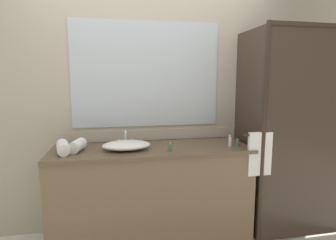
% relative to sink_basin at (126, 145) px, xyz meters
% --- Properties ---
extents(ground_plane, '(8.00, 8.00, 0.00)m').
position_rel_sink_basin_xyz_m(ground_plane, '(0.23, 0.02, -0.94)').
color(ground_plane, silver).
extents(wall_back_with_mirror, '(4.40, 0.06, 2.60)m').
position_rel_sink_basin_xyz_m(wall_back_with_mirror, '(0.23, 0.37, 0.37)').
color(wall_back_with_mirror, '#B2A893').
rests_on(wall_back_with_mirror, ground_plane).
extents(vanity_cabinet, '(1.80, 0.58, 0.90)m').
position_rel_sink_basin_xyz_m(vanity_cabinet, '(0.23, 0.03, -0.49)').
color(vanity_cabinet, brown).
rests_on(vanity_cabinet, ground_plane).
extents(shower_enclosure, '(1.20, 0.59, 2.00)m').
position_rel_sink_basin_xyz_m(shower_enclosure, '(1.50, -0.16, 0.08)').
color(shower_enclosure, '#2D2319').
rests_on(shower_enclosure, ground_plane).
extents(sink_basin, '(0.43, 0.30, 0.08)m').
position_rel_sink_basin_xyz_m(sink_basin, '(0.00, 0.00, 0.00)').
color(sink_basin, white).
rests_on(sink_basin, vanity_cabinet).
extents(faucet, '(0.17, 0.12, 0.15)m').
position_rel_sink_basin_xyz_m(faucet, '(0.00, 0.17, 0.01)').
color(faucet, silver).
rests_on(faucet, vanity_cabinet).
extents(amenity_bottle_conditioner, '(0.03, 0.03, 0.08)m').
position_rel_sink_basin_xyz_m(amenity_bottle_conditioner, '(0.37, -0.14, -0.00)').
color(amenity_bottle_conditioner, '#4C7056').
rests_on(amenity_bottle_conditioner, vanity_cabinet).
extents(amenity_bottle_body_wash, '(0.03, 0.03, 0.09)m').
position_rel_sink_basin_xyz_m(amenity_bottle_body_wash, '(1.03, -0.07, 0.00)').
color(amenity_bottle_body_wash, '#4C7056').
rests_on(amenity_bottle_body_wash, vanity_cabinet).
extents(amenity_bottle_shampoo, '(0.03, 0.03, 0.10)m').
position_rel_sink_basin_xyz_m(amenity_bottle_shampoo, '(0.95, -0.07, 0.01)').
color(amenity_bottle_shampoo, silver).
rests_on(amenity_bottle_shampoo, vanity_cabinet).
extents(rolled_towel_near_edge, '(0.15, 0.27, 0.10)m').
position_rel_sink_basin_xyz_m(rolled_towel_near_edge, '(-0.53, -0.03, 0.01)').
color(rolled_towel_near_edge, white).
rests_on(rolled_towel_near_edge, vanity_cabinet).
extents(rolled_towel_middle, '(0.14, 0.23, 0.10)m').
position_rel_sink_basin_xyz_m(rolled_towel_middle, '(-0.42, 0.01, 0.01)').
color(rolled_towel_middle, white).
rests_on(rolled_towel_middle, vanity_cabinet).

